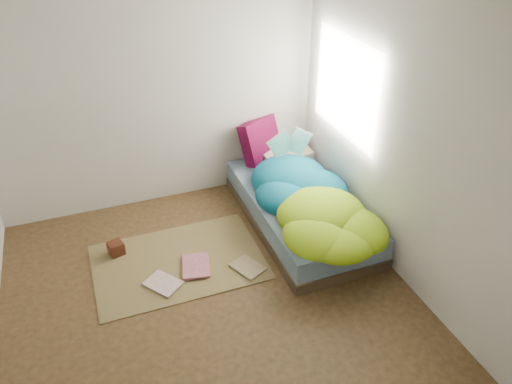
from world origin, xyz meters
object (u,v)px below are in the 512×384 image
bed (300,210)px  open_book (291,135)px  floor_book_a (154,291)px  pillow_magenta (260,140)px  floor_book_b (182,268)px  wooden_box (116,248)px

bed → open_book: open_book is taller
floor_book_a → open_book: bearing=-7.1°
floor_book_a → bed: bearing=-19.9°
pillow_magenta → floor_book_b: (-1.26, -1.19, -0.56)m
bed → open_book: size_ratio=4.71×
floor_book_b → pillow_magenta: bearing=55.9°
bed → floor_book_b: size_ratio=5.73×
floor_book_a → floor_book_b: floor_book_b is taller
pillow_magenta → floor_book_a: size_ratio=1.52×
pillow_magenta → open_book: size_ratio=1.15×
bed → wooden_box: size_ratio=14.99×
open_book → wooden_box: 2.15m
pillow_magenta → floor_book_b: bearing=-164.4°
bed → floor_book_a: (-1.67, -0.51, -0.14)m
pillow_magenta → wooden_box: pillow_magenta is taller
bed → floor_book_a: bearing=-163.0°
wooden_box → floor_book_b: bearing=-39.3°
open_book → floor_book_a: size_ratio=1.32×
wooden_box → floor_book_a: size_ratio=0.42×
bed → pillow_magenta: pillow_magenta is taller
open_book → floor_book_a: open_book is taller
open_book → floor_book_b: 1.82m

